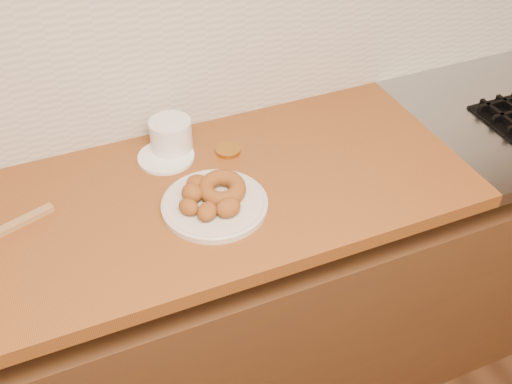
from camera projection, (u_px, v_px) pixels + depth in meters
base_cabinet at (266, 299)px, 1.89m from camera, size 3.60×0.60×0.77m
butcher_block at (10, 248)px, 1.37m from camera, size 2.30×0.62×0.04m
backsplash at (224, 18)px, 1.57m from camera, size 3.60×0.02×0.60m
donut_plate at (215, 205)px, 1.45m from camera, size 0.26×0.26×0.01m
ring_donut at (222, 188)px, 1.45m from camera, size 0.12×0.12×0.05m
fried_dough_chunks at (204, 200)px, 1.42m from camera, size 0.15×0.18×0.05m
plastic_tub at (171, 136)px, 1.60m from camera, size 0.14×0.14×0.09m
tub_lid at (166, 157)px, 1.59m from camera, size 0.17×0.17×0.01m
brass_jar_lid at (228, 150)px, 1.62m from camera, size 0.07×0.07×0.01m
wooden_utensil at (16, 224)px, 1.39m from camera, size 0.18×0.08×0.01m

